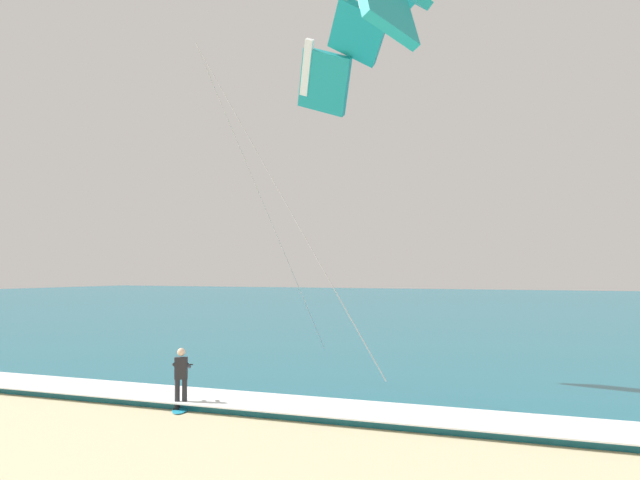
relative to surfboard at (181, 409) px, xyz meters
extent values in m
cube|color=#146075|center=(-1.08, 59.98, 0.07)|extent=(200.00, 120.00, 0.20)
cube|color=white|center=(-1.08, 0.98, 0.19)|extent=(200.00, 2.53, 0.04)
ellipsoid|color=#239EC6|center=(0.00, 0.00, 0.00)|extent=(1.04, 1.44, 0.05)
cube|color=black|center=(0.00, 0.22, 0.04)|extent=(0.17, 0.13, 0.04)
cube|color=black|center=(0.00, -0.22, 0.04)|extent=(0.17, 0.13, 0.04)
cylinder|color=#232328|center=(-0.09, -0.05, 0.39)|extent=(0.14, 0.14, 0.84)
cylinder|color=#232328|center=(0.09, 0.05, 0.39)|extent=(0.14, 0.14, 0.84)
cube|color=#232328|center=(0.00, 0.00, 1.11)|extent=(0.39, 0.33, 0.60)
sphere|color=beige|center=(0.00, 0.00, 1.55)|extent=(0.22, 0.22, 0.22)
cylinder|color=#232328|center=(-0.23, 0.06, 1.16)|extent=(0.31, 0.49, 0.22)
cylinder|color=#232328|center=(0.09, 0.23, 1.16)|extent=(0.31, 0.49, 0.22)
cylinder|color=black|center=(-0.18, 0.34, 1.16)|extent=(0.50, 0.29, 0.04)
cube|color=#3F3F42|center=(-0.06, 0.11, 0.89)|extent=(0.14, 0.13, 0.10)
cube|color=teal|center=(6.08, -0.36, 10.19)|extent=(1.65, 2.45, 2.32)
cube|color=teal|center=(3.24, 4.95, 11.43)|extent=(2.51, 2.15, 1.94)
cube|color=white|center=(2.75, 4.60, 11.89)|extent=(1.27, 1.61, 1.17)
cube|color=teal|center=(1.65, 5.86, 10.19)|extent=(2.28, 1.44, 2.32)
cube|color=white|center=(1.16, 5.51, 10.65)|extent=(0.91, 1.12, 1.77)
cylinder|color=#B2B2B7|center=(3.13, -0.01, 5.68)|extent=(5.92, 0.72, 9.02)
cylinder|color=#B2B2B7|center=(0.91, 3.10, 5.68)|extent=(1.50, 5.55, 9.02)
camera|label=1|loc=(12.14, -17.24, 3.82)|focal=42.34mm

